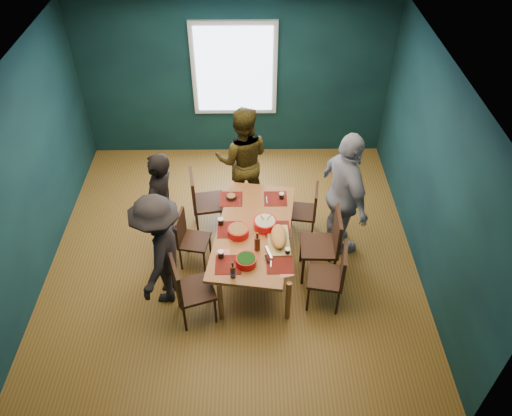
{
  "coord_description": "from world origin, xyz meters",
  "views": [
    {
      "loc": [
        0.26,
        -4.86,
        5.12
      ],
      "look_at": [
        0.31,
        -0.24,
        1.03
      ],
      "focal_mm": 35.0,
      "sensor_mm": 36.0,
      "label": 1
    }
  ],
  "objects_px": {
    "person_far_left": "(161,206)",
    "cutting_board": "(279,237)",
    "chair_right_far": "(308,208)",
    "bowl_herbs": "(246,261)",
    "dining_table": "(254,233)",
    "person_near_left": "(160,251)",
    "bowl_dumpling": "(265,224)",
    "chair_right_near": "(334,273)",
    "chair_left_near": "(187,287)",
    "person_right": "(345,196)",
    "bowl_salad": "(238,231)",
    "chair_left_far": "(201,198)",
    "chair_left_mid": "(188,236)",
    "chair_right_mid": "(327,241)",
    "person_back": "(243,160)"
  },
  "relations": [
    {
      "from": "chair_right_far",
      "to": "person_near_left",
      "type": "height_order",
      "value": "person_near_left"
    },
    {
      "from": "chair_left_far",
      "to": "person_right",
      "type": "distance_m",
      "value": 1.99
    },
    {
      "from": "chair_left_mid",
      "to": "cutting_board",
      "type": "distance_m",
      "value": 1.25
    },
    {
      "from": "person_far_left",
      "to": "bowl_salad",
      "type": "distance_m",
      "value": 1.11
    },
    {
      "from": "dining_table",
      "to": "bowl_salad",
      "type": "distance_m",
      "value": 0.25
    },
    {
      "from": "chair_left_mid",
      "to": "cutting_board",
      "type": "height_order",
      "value": "cutting_board"
    },
    {
      "from": "person_right",
      "to": "cutting_board",
      "type": "height_order",
      "value": "person_right"
    },
    {
      "from": "dining_table",
      "to": "person_back",
      "type": "relative_size",
      "value": 1.16
    },
    {
      "from": "chair_left_near",
      "to": "person_right",
      "type": "relative_size",
      "value": 0.52
    },
    {
      "from": "person_right",
      "to": "dining_table",
      "type": "bearing_deg",
      "value": 88.89
    },
    {
      "from": "dining_table",
      "to": "chair_right_near",
      "type": "distance_m",
      "value": 1.14
    },
    {
      "from": "chair_left_mid",
      "to": "person_far_left",
      "type": "xyz_separation_m",
      "value": [
        -0.34,
        0.25,
        0.32
      ]
    },
    {
      "from": "chair_left_mid",
      "to": "bowl_herbs",
      "type": "bearing_deg",
      "value": -31.85
    },
    {
      "from": "bowl_salad",
      "to": "bowl_herbs",
      "type": "bearing_deg",
      "value": -78.59
    },
    {
      "from": "dining_table",
      "to": "bowl_dumpling",
      "type": "xyz_separation_m",
      "value": [
        0.15,
        0.04,
        0.13
      ]
    },
    {
      "from": "chair_right_mid",
      "to": "bowl_salad",
      "type": "bearing_deg",
      "value": -179.49
    },
    {
      "from": "chair_right_mid",
      "to": "person_right",
      "type": "xyz_separation_m",
      "value": [
        0.26,
        0.49,
        0.33
      ]
    },
    {
      "from": "person_right",
      "to": "bowl_salad",
      "type": "distance_m",
      "value": 1.47
    },
    {
      "from": "chair_right_near",
      "to": "chair_left_near",
      "type": "bearing_deg",
      "value": -162.93
    },
    {
      "from": "chair_left_mid",
      "to": "person_far_left",
      "type": "height_order",
      "value": "person_far_left"
    },
    {
      "from": "chair_left_mid",
      "to": "bowl_herbs",
      "type": "height_order",
      "value": "chair_left_mid"
    },
    {
      "from": "person_near_left",
      "to": "cutting_board",
      "type": "height_order",
      "value": "person_near_left"
    },
    {
      "from": "bowl_dumpling",
      "to": "chair_right_mid",
      "type": "bearing_deg",
      "value": -11.24
    },
    {
      "from": "person_far_left",
      "to": "bowl_salad",
      "type": "relative_size",
      "value": 6.0
    },
    {
      "from": "person_near_left",
      "to": "chair_left_mid",
      "type": "bearing_deg",
      "value": 164.77
    },
    {
      "from": "chair_left_mid",
      "to": "person_near_left",
      "type": "relative_size",
      "value": 0.52
    },
    {
      "from": "dining_table",
      "to": "person_near_left",
      "type": "xyz_separation_m",
      "value": [
        -1.12,
        -0.46,
        0.17
      ]
    },
    {
      "from": "chair_right_near",
      "to": "bowl_salad",
      "type": "height_order",
      "value": "chair_right_near"
    },
    {
      "from": "chair_left_far",
      "to": "chair_right_far",
      "type": "relative_size",
      "value": 1.18
    },
    {
      "from": "person_far_left",
      "to": "bowl_salad",
      "type": "height_order",
      "value": "person_far_left"
    },
    {
      "from": "chair_right_mid",
      "to": "person_far_left",
      "type": "xyz_separation_m",
      "value": [
        -2.14,
        0.48,
        0.2
      ]
    },
    {
      "from": "dining_table",
      "to": "person_right",
      "type": "xyz_separation_m",
      "value": [
        1.19,
        0.37,
        0.3
      ]
    },
    {
      "from": "person_far_left",
      "to": "person_near_left",
      "type": "xyz_separation_m",
      "value": [
        0.09,
        -0.82,
        -0.0
      ]
    },
    {
      "from": "chair_right_far",
      "to": "person_near_left",
      "type": "xyz_separation_m",
      "value": [
        -1.9,
        -1.1,
        0.31
      ]
    },
    {
      "from": "chair_right_near",
      "to": "bowl_salad",
      "type": "relative_size",
      "value": 3.5
    },
    {
      "from": "bowl_dumpling",
      "to": "bowl_herbs",
      "type": "xyz_separation_m",
      "value": [
        -0.24,
        -0.63,
        -0.01
      ]
    },
    {
      "from": "chair_right_far",
      "to": "bowl_herbs",
      "type": "bearing_deg",
      "value": -116.47
    },
    {
      "from": "person_right",
      "to": "person_near_left",
      "type": "distance_m",
      "value": 2.46
    },
    {
      "from": "person_far_left",
      "to": "cutting_board",
      "type": "xyz_separation_m",
      "value": [
        1.52,
        -0.57,
        -0.04
      ]
    },
    {
      "from": "chair_right_near",
      "to": "bowl_salad",
      "type": "bearing_deg",
      "value": 166.15
    },
    {
      "from": "chair_right_near",
      "to": "person_far_left",
      "type": "height_order",
      "value": "person_far_left"
    },
    {
      "from": "chair_left_far",
      "to": "bowl_herbs",
      "type": "relative_size",
      "value": 3.98
    },
    {
      "from": "chair_right_mid",
      "to": "person_near_left",
      "type": "bearing_deg",
      "value": -168.75
    },
    {
      "from": "chair_right_far",
      "to": "bowl_herbs",
      "type": "relative_size",
      "value": 3.38
    },
    {
      "from": "bowl_herbs",
      "to": "person_near_left",
      "type": "bearing_deg",
      "value": 172.84
    },
    {
      "from": "cutting_board",
      "to": "chair_right_far",
      "type": "bearing_deg",
      "value": 59.68
    },
    {
      "from": "chair_right_near",
      "to": "person_right",
      "type": "distance_m",
      "value": 1.08
    },
    {
      "from": "chair_right_near",
      "to": "person_near_left",
      "type": "bearing_deg",
      "value": -173.79
    },
    {
      "from": "dining_table",
      "to": "chair_right_mid",
      "type": "xyz_separation_m",
      "value": [
        0.93,
        -0.12,
        -0.03
      ]
    },
    {
      "from": "dining_table",
      "to": "bowl_herbs",
      "type": "xyz_separation_m",
      "value": [
        -0.09,
        -0.59,
        0.12
      ]
    }
  ]
}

